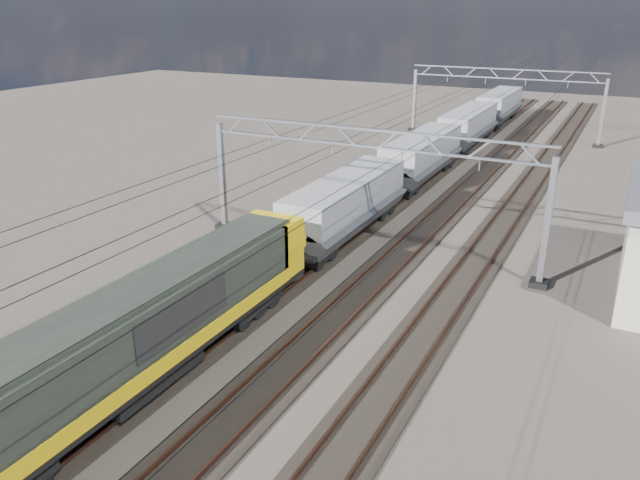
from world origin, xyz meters
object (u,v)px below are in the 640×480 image
at_px(locomotive, 137,333).
at_px(hopper_wagon_lead, 346,203).
at_px(catenary_gantry_far, 503,101).
at_px(hopper_wagon_third, 468,125).
at_px(hopper_wagon_fourth, 499,105).
at_px(hopper_wagon_mid, 422,154).
at_px(catenary_gantry_mid, 366,187).

distance_m(locomotive, hopper_wagon_lead, 17.70).
xyz_separation_m(catenary_gantry_far, hopper_wagon_lead, (-2.00, -34.15, -1.67)).
xyz_separation_m(hopper_wagon_third, hopper_wagon_fourth, (0.00, 14.20, 0.00)).
distance_m(catenary_gantry_far, hopper_wagon_lead, 34.25).
bearing_deg(locomotive, hopper_wagon_fourth, 90.00).
bearing_deg(hopper_wagon_third, catenary_gantry_far, 70.83).
bearing_deg(hopper_wagon_fourth, hopper_wagon_third, -90.00).
bearing_deg(hopper_wagon_mid, hopper_wagon_lead, -90.00).
bearing_deg(hopper_wagon_lead, catenary_gantry_mid, -42.71).
relative_size(hopper_wagon_lead, hopper_wagon_third, 1.00).
bearing_deg(hopper_wagon_third, locomotive, -90.00).
xyz_separation_m(catenary_gantry_mid, hopper_wagon_mid, (-2.00, 16.05, -1.67)).
distance_m(hopper_wagon_lead, hopper_wagon_mid, 14.20).
height_order(catenary_gantry_mid, catenary_gantry_far, same).
xyz_separation_m(catenary_gantry_far, hopper_wagon_third, (-2.00, -5.75, -1.67)).
bearing_deg(catenary_gantry_far, hopper_wagon_third, -109.17).
bearing_deg(hopper_wagon_mid, hopper_wagon_third, 90.00).
bearing_deg(catenary_gantry_far, hopper_wagon_fourth, 103.32).
relative_size(hopper_wagon_third, hopper_wagon_fourth, 1.00).
xyz_separation_m(catenary_gantry_far, hopper_wagon_mid, (-2.00, -19.95, -1.67)).
bearing_deg(hopper_wagon_mid, catenary_gantry_far, 84.28).
bearing_deg(hopper_wagon_third, hopper_wagon_fourth, 90.00).
xyz_separation_m(catenary_gantry_mid, hopper_wagon_third, (-2.00, 30.25, -1.67)).
distance_m(catenary_gantry_far, locomotive, 51.91).
relative_size(catenary_gantry_mid, hopper_wagon_fourth, 1.53).
bearing_deg(hopper_wagon_third, hopper_wagon_mid, -90.00).
relative_size(hopper_wagon_lead, hopper_wagon_fourth, 1.00).
height_order(catenary_gantry_mid, locomotive, catenary_gantry_mid).
height_order(locomotive, hopper_wagon_mid, locomotive).
bearing_deg(hopper_wagon_third, catenary_gantry_mid, -86.22).
relative_size(catenary_gantry_far, hopper_wagon_mid, 1.53).
bearing_deg(hopper_wagon_mid, hopper_wagon_fourth, 90.00).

